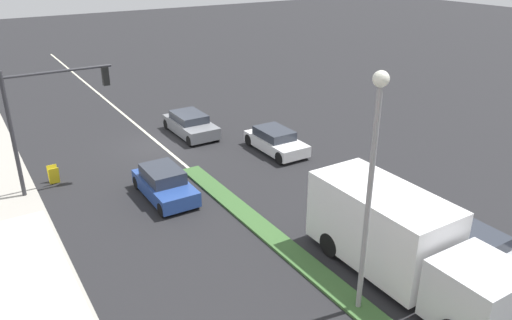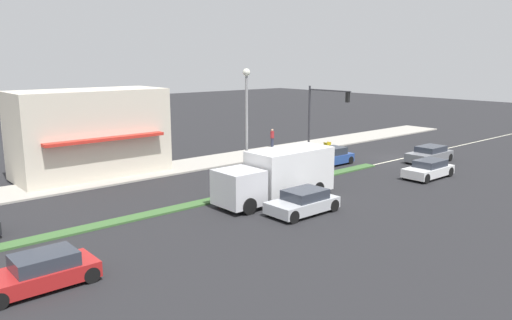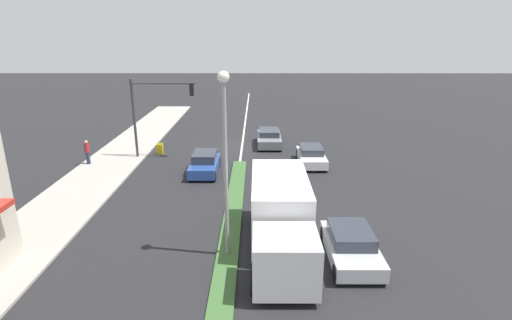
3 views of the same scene
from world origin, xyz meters
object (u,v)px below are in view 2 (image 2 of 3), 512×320
(delivery_truck, at_px, (279,175))
(van_white, at_px, (429,169))
(warning_aframe_sign, at_px, (327,147))
(sedan_silver, at_px, (303,202))
(hatchback_red, at_px, (41,272))
(suv_grey, at_px, (429,154))
(traffic_signal_main, at_px, (322,108))
(coupe_blue, at_px, (330,157))
(pedestrian, at_px, (272,138))
(street_lamp, at_px, (247,115))

(delivery_truck, height_order, van_white, delivery_truck)
(warning_aframe_sign, xyz_separation_m, sedan_silver, (-11.10, 14.55, 0.19))
(hatchback_red, bearing_deg, suv_grey, -84.76)
(traffic_signal_main, bearing_deg, coupe_blue, 140.28)
(pedestrian, distance_m, hatchback_red, 29.65)
(street_lamp, xyz_separation_m, hatchback_red, (-5.00, 13.65, -4.18))
(pedestrian, bearing_deg, hatchback_red, 121.38)
(traffic_signal_main, xyz_separation_m, hatchback_red, (-11.12, 27.07, -3.30))
(hatchback_red, bearing_deg, pedestrian, -58.62)
(warning_aframe_sign, height_order, suv_grey, suv_grey)
(van_white, bearing_deg, pedestrian, 1.37)
(street_lamp, xyz_separation_m, sedan_silver, (-5.00, 0.30, -4.16))
(traffic_signal_main, distance_m, delivery_truck, 15.50)
(street_lamp, bearing_deg, pedestrian, -48.16)
(traffic_signal_main, bearing_deg, warning_aframe_sign, -91.38)
(suv_grey, relative_size, sedan_silver, 1.06)
(pedestrian, distance_m, warning_aframe_sign, 5.08)
(warning_aframe_sign, bearing_deg, van_white, 168.65)
(traffic_signal_main, distance_m, warning_aframe_sign, 3.57)
(sedan_silver, bearing_deg, pedestrian, -37.76)
(sedan_silver, xyz_separation_m, coupe_blue, (7.20, -10.46, 0.02))
(sedan_silver, xyz_separation_m, hatchback_red, (0.00, 13.35, -0.02))
(traffic_signal_main, height_order, suv_grey, traffic_signal_main)
(sedan_silver, bearing_deg, delivery_truck, -17.16)
(suv_grey, relative_size, van_white, 1.05)
(street_lamp, height_order, van_white, street_lamp)
(van_white, bearing_deg, street_lamp, 67.42)
(traffic_signal_main, distance_m, hatchback_red, 29.45)
(coupe_blue, bearing_deg, hatchback_red, 106.83)
(traffic_signal_main, relative_size, suv_grey, 1.35)
(street_lamp, height_order, suv_grey, street_lamp)
(van_white, relative_size, sedan_silver, 1.01)
(coupe_blue, bearing_deg, street_lamp, 102.22)
(van_white, height_order, sedan_silver, sedan_silver)
(pedestrian, xyz_separation_m, van_white, (-15.44, -0.37, -0.40))
(coupe_blue, bearing_deg, suv_grey, -123.12)
(warning_aframe_sign, relative_size, delivery_truck, 0.11)
(delivery_truck, relative_size, sedan_silver, 1.92)
(traffic_signal_main, bearing_deg, van_white, 172.87)
(traffic_signal_main, xyz_separation_m, street_lamp, (-6.12, 13.42, 0.88))
(delivery_truck, xyz_separation_m, hatchback_red, (-2.80, 14.22, -0.87))
(suv_grey, relative_size, coupe_blue, 1.08)
(warning_aframe_sign, bearing_deg, pedestrian, 30.97)
(delivery_truck, distance_m, hatchback_red, 14.52)
(pedestrian, distance_m, suv_grey, 13.69)
(warning_aframe_sign, relative_size, suv_grey, 0.20)
(suv_grey, distance_m, hatchback_red, 30.68)
(van_white, bearing_deg, suv_grey, -60.14)
(traffic_signal_main, xyz_separation_m, delivery_truck, (-8.32, 12.85, -2.43))
(traffic_signal_main, distance_m, coupe_blue, 6.06)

